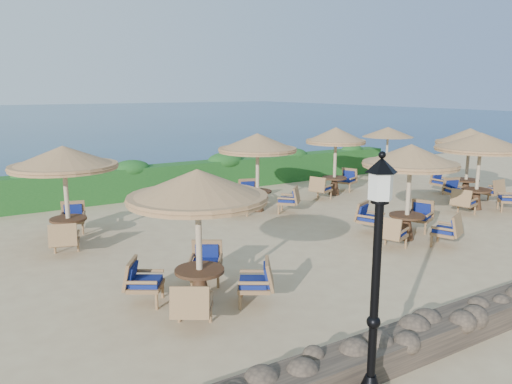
# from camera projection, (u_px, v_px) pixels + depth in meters

# --- Properties ---
(ground) EXTENTS (120.00, 120.00, 0.00)m
(ground) POSITION_uv_depth(u_px,v_px,m) (325.00, 231.00, 14.71)
(ground) COLOR tan
(ground) RESTS_ON ground
(sea) EXTENTS (160.00, 160.00, 0.00)m
(sea) POSITION_uv_depth(u_px,v_px,m) (22.00, 117.00, 73.19)
(sea) COLOR #0B2648
(sea) RESTS_ON ground
(hedge) EXTENTS (18.00, 0.90, 1.20)m
(hedge) POSITION_uv_depth(u_px,v_px,m) (215.00, 175.00, 20.61)
(hedge) COLOR #164618
(hedge) RESTS_ON ground
(lamp_post) EXTENTS (0.44, 0.44, 3.31)m
(lamp_post) POSITION_uv_depth(u_px,v_px,m) (375.00, 296.00, 6.27)
(lamp_post) COLOR black
(lamp_post) RESTS_ON ground
(extra_parasol) EXTENTS (2.30, 2.30, 2.41)m
(extra_parasol) POSITION_uv_depth(u_px,v_px,m) (388.00, 132.00, 22.60)
(extra_parasol) COLOR #C6AE8B
(extra_parasol) RESTS_ON ground
(cafe_set_0) EXTENTS (2.74, 2.74, 2.65)m
(cafe_set_0) POSITION_uv_depth(u_px,v_px,m) (198.00, 215.00, 9.36)
(cafe_set_0) COLOR #C6AE8B
(cafe_set_0) RESTS_ON ground
(cafe_set_1) EXTENTS (2.86, 2.86, 2.65)m
(cafe_set_1) POSITION_uv_depth(u_px,v_px,m) (409.00, 177.00, 13.50)
(cafe_set_1) COLOR #C6AE8B
(cafe_set_1) RESTS_ON ground
(cafe_set_2) EXTENTS (3.03, 3.03, 2.65)m
(cafe_set_2) POSITION_uv_depth(u_px,v_px,m) (480.00, 153.00, 16.92)
(cafe_set_2) COLOR #C6AE8B
(cafe_set_2) RESTS_ON ground
(cafe_set_3) EXTENTS (2.80, 2.88, 2.65)m
(cafe_set_3) POSITION_uv_depth(u_px,v_px,m) (64.00, 170.00, 13.09)
(cafe_set_3) COLOR #C6AE8B
(cafe_set_3) RESTS_ON ground
(cafe_set_4) EXTENTS (2.77, 2.77, 2.65)m
(cafe_set_4) POSITION_uv_depth(u_px,v_px,m) (258.00, 156.00, 16.70)
(cafe_set_4) COLOR #C6AE8B
(cafe_set_4) RESTS_ON ground
(cafe_set_5) EXTENTS (2.86, 2.32, 2.65)m
(cafe_set_5) POSITION_uv_depth(u_px,v_px,m) (335.00, 147.00, 19.27)
(cafe_set_5) COLOR #C6AE8B
(cafe_set_5) RESTS_ON ground
(cafe_set_6) EXTENTS (2.49, 2.82, 2.65)m
(cafe_set_6) POSITION_uv_depth(u_px,v_px,m) (469.00, 147.00, 18.80)
(cafe_set_6) COLOR #C6AE8B
(cafe_set_6) RESTS_ON ground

